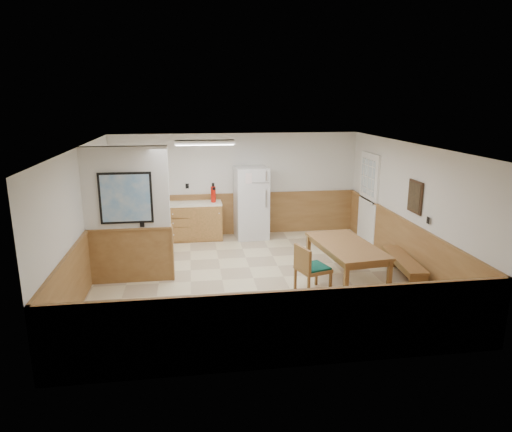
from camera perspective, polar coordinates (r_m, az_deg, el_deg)
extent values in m
plane|color=beige|center=(8.72, -0.36, -7.77)|extent=(6.00, 6.00, 0.00)
cube|color=white|center=(8.11, -0.39, 8.81)|extent=(6.00, 6.00, 0.02)
cube|color=silver|center=(11.24, -2.46, 3.94)|extent=(6.00, 0.02, 2.50)
cube|color=silver|center=(9.21, 18.45, 0.86)|extent=(0.02, 6.00, 2.50)
cube|color=silver|center=(8.47, -20.91, -0.51)|extent=(0.02, 6.00, 2.50)
cube|color=#9D723E|center=(11.38, -2.41, 0.21)|extent=(6.00, 0.04, 1.00)
cube|color=#9D723E|center=(9.40, 17.98, -3.59)|extent=(0.04, 6.00, 1.00)
cube|color=#9D723E|center=(8.68, -20.34, -5.30)|extent=(0.04, 6.00, 1.00)
cube|color=silver|center=(8.42, -15.95, 3.30)|extent=(1.50, 0.15, 1.50)
cube|color=#9D723E|center=(8.74, -15.38, -4.76)|extent=(1.50, 0.17, 1.00)
cube|color=black|center=(8.36, -15.96, 2.17)|extent=(0.92, 0.03, 0.92)
cube|color=silver|center=(8.34, -15.97, 2.15)|extent=(0.84, 0.01, 0.84)
cube|color=#B3753F|center=(11.05, -7.93, -0.73)|extent=(1.40, 0.60, 0.86)
cube|color=#B3753F|center=(11.15, -15.50, -0.99)|extent=(0.06, 0.60, 0.86)
cube|color=#B3753F|center=(11.08, -11.70, -0.86)|extent=(0.06, 0.60, 0.86)
cube|color=white|center=(10.95, -10.10, 1.47)|extent=(2.20, 0.60, 0.04)
cube|color=white|center=(11.23, -10.07, 2.16)|extent=(2.20, 0.02, 0.10)
cube|color=white|center=(10.94, 13.84, 2.03)|extent=(0.05, 1.02, 2.15)
cube|color=white|center=(10.93, 13.80, 2.03)|extent=(0.04, 0.90, 2.05)
cube|color=silver|center=(10.83, 13.84, 4.74)|extent=(0.02, 0.76, 0.80)
cube|color=white|center=(11.16, -13.30, 5.05)|extent=(0.80, 0.03, 1.00)
cube|color=silver|center=(11.14, -13.30, 5.04)|extent=(0.70, 0.01, 0.90)
cube|color=#372416|center=(8.88, 19.28, 2.28)|extent=(0.03, 0.50, 0.60)
cube|color=black|center=(8.87, 19.16, 2.28)|extent=(0.01, 0.42, 0.52)
cube|color=white|center=(9.34, -6.42, 9.16)|extent=(1.20, 0.30, 0.08)
cube|color=white|center=(9.34, -6.41, 8.88)|extent=(1.15, 0.25, 0.01)
cube|color=silver|center=(10.99, -0.60, 1.67)|extent=(0.81, 0.75, 1.73)
cube|color=silver|center=(10.55, 1.30, 5.06)|extent=(0.03, 0.02, 0.22)
cube|color=silver|center=(10.65, 1.29, 2.21)|extent=(0.03, 0.02, 0.41)
cube|color=brown|center=(8.41, 11.23, -3.64)|extent=(1.11, 1.91, 0.05)
cube|color=brown|center=(8.44, 11.21, -4.13)|extent=(1.00, 1.80, 0.10)
cube|color=brown|center=(7.66, 11.17, -8.46)|extent=(0.08, 0.08, 0.70)
cube|color=brown|center=(9.11, 6.57, -4.52)|extent=(0.08, 0.08, 0.70)
cube|color=brown|center=(8.02, 16.30, -7.72)|extent=(0.08, 0.08, 0.70)
cube|color=brown|center=(9.42, 11.06, -4.07)|extent=(0.08, 0.08, 0.70)
cube|color=brown|center=(8.89, 17.94, -5.14)|extent=(0.49, 1.59, 0.05)
cube|color=brown|center=(8.36, 20.01, -8.21)|extent=(0.33, 0.09, 0.40)
cube|color=brown|center=(9.59, 15.94, -4.98)|extent=(0.33, 0.09, 0.40)
cube|color=brown|center=(8.06, 7.14, -6.59)|extent=(0.63, 0.63, 0.06)
cube|color=#0F4D3B|center=(8.04, 7.15, -6.29)|extent=(0.58, 0.58, 0.03)
cube|color=brown|center=(7.87, 5.83, -5.30)|extent=(0.20, 0.50, 0.40)
cube|color=#0F4D3B|center=(7.76, 4.42, -5.55)|extent=(0.15, 0.43, 0.34)
cube|color=brown|center=(7.86, 6.59, -8.91)|extent=(0.05, 0.05, 0.39)
cube|color=brown|center=(8.21, 4.93, -7.82)|extent=(0.05, 0.05, 0.39)
cube|color=brown|center=(8.09, 9.28, -8.31)|extent=(0.05, 0.05, 0.39)
cube|color=brown|center=(8.43, 7.56, -7.29)|extent=(0.05, 0.05, 0.39)
cylinder|color=red|center=(10.91, -5.36, 2.71)|extent=(0.14, 0.14, 0.38)
cylinder|color=black|center=(10.87, -5.39, 3.91)|extent=(0.06, 0.06, 0.08)
cylinder|color=#18882E|center=(11.01, -14.49, 2.06)|extent=(0.10, 0.10, 0.25)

